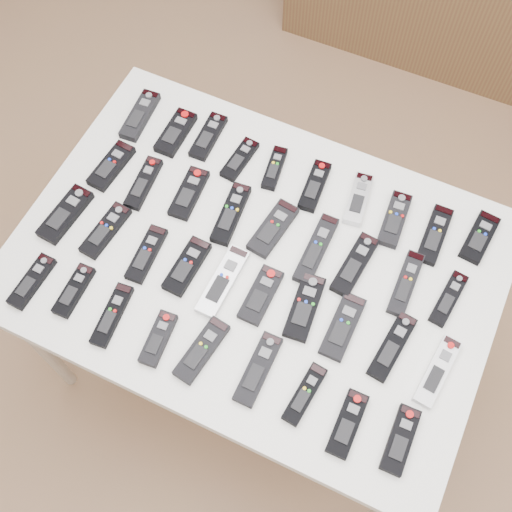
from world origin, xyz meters
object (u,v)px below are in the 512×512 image
at_px(remote_17, 406,283).
at_px(remote_23, 223,281).
at_px(remote_32, 158,339).
at_px(remote_29, 32,281).
at_px(remote_26, 343,326).
at_px(remote_37, 400,440).
at_px(remote_4, 274,168).
at_px(remote_10, 111,166).
at_px(remote_19, 65,214).
at_px(remote_12, 189,193).
at_px(remote_24, 261,295).
at_px(remote_18, 448,299).
at_px(remote_28, 437,371).
at_px(remote_22, 187,266).
at_px(remote_34, 258,369).
at_px(remote_14, 273,228).
at_px(remote_9, 480,237).
at_px(remote_27, 392,346).
at_px(remote_1, 176,133).
at_px(remote_11, 144,183).
at_px(remote_20, 106,230).
at_px(remote_31, 112,315).
at_px(remote_30, 74,291).
at_px(remote_13, 231,214).
at_px(remote_3, 240,159).
at_px(table, 256,269).
at_px(remote_21, 147,254).
at_px(remote_5, 315,186).
at_px(remote_25, 305,307).
at_px(remote_15, 316,249).
at_px(remote_2, 208,136).
at_px(remote_8, 435,235).
at_px(remote_33, 202,350).
at_px(remote_7, 395,219).
at_px(remote_6, 358,199).
at_px(remote_16, 355,265).
at_px(remote_35, 305,394).
at_px(remote_0, 140,115).
at_px(remote_36, 347,424).

xyz_separation_m(remote_17, remote_23, (-0.43, -0.19, -0.00)).
relative_size(remote_23, remote_32, 1.45).
height_order(remote_17, remote_29, same).
distance_m(remote_26, remote_37, 0.30).
bearing_deg(remote_23, remote_4, 94.83).
xyz_separation_m(remote_10, remote_19, (-0.03, -0.19, 0.00)).
relative_size(remote_12, remote_23, 0.80).
bearing_deg(remote_24, remote_18, 24.53).
bearing_deg(remote_28, remote_22, -173.07).
bearing_deg(remote_34, remote_14, 108.88).
distance_m(remote_9, remote_27, 0.40).
relative_size(remote_1, remote_27, 0.86).
height_order(remote_11, remote_14, same).
relative_size(remote_14, remote_20, 1.02).
relative_size(remote_1, remote_29, 1.02).
bearing_deg(remote_31, remote_30, 167.00).
bearing_deg(remote_13, remote_30, -130.63).
bearing_deg(remote_3, remote_29, -113.88).
distance_m(table, remote_27, 0.42).
bearing_deg(remote_21, remote_18, 11.91).
xyz_separation_m(remote_4, remote_5, (0.13, -0.01, 0.00)).
distance_m(remote_19, remote_21, 0.26).
xyz_separation_m(remote_25, remote_26, (0.11, -0.01, -0.00)).
xyz_separation_m(remote_5, remote_15, (0.08, -0.18, 0.00)).
bearing_deg(remote_18, remote_2, 172.86).
height_order(remote_23, remote_25, remote_25).
bearing_deg(remote_8, remote_31, -140.76).
xyz_separation_m(remote_33, remote_37, (0.51, 0.00, -0.00)).
relative_size(remote_7, remote_13, 0.88).
height_order(remote_29, remote_31, same).
distance_m(remote_3, remote_12, 0.18).
relative_size(remote_4, remote_6, 0.86).
relative_size(remote_30, remote_34, 0.79).
height_order(remote_11, remote_16, remote_16).
distance_m(remote_10, remote_11, 0.11).
relative_size(remote_18, remote_26, 0.89).
xyz_separation_m(remote_11, remote_26, (0.66, -0.16, -0.00)).
height_order(remote_27, remote_31, same).
distance_m(remote_29, remote_32, 0.37).
bearing_deg(remote_26, remote_22, -177.27).
bearing_deg(remote_23, remote_34, -42.36).
distance_m(remote_17, remote_35, 0.39).
xyz_separation_m(remote_0, remote_30, (0.13, -0.56, -0.00)).
distance_m(remote_36, remote_37, 0.12).
height_order(remote_28, remote_29, same).
distance_m(remote_18, remote_27, 0.20).
bearing_deg(remote_12, remote_25, -26.95).
xyz_separation_m(remote_6, remote_28, (0.35, -0.37, -0.00)).
relative_size(remote_0, remote_17, 0.96).
bearing_deg(remote_18, remote_0, 176.81).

